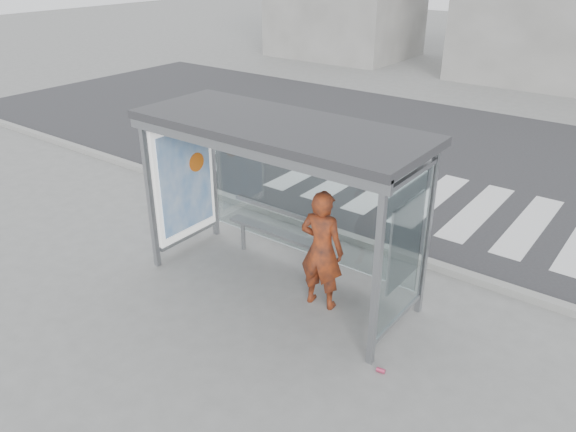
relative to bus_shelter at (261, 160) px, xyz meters
The scene contains 8 objects.
ground 2.02m from the bus_shelter, ahead, with size 80.00×80.00×0.00m, color slate.
road 7.22m from the bus_shelter, 86.94° to the left, with size 30.00×10.00×0.01m, color #2A2A2C.
curb 2.72m from the bus_shelter, 78.88° to the left, with size 30.00×0.18×0.12m, color gray.
crosswalk 4.94m from the bus_shelter, 78.89° to the left, with size 6.55×3.00×0.00m.
bus_shelter is the anchor object (origin of this frame).
person 1.57m from the bus_shelter, ahead, with size 0.66×0.43×1.81m, color orange.
bench 1.53m from the bus_shelter, 105.72° to the left, with size 1.81×0.22×0.94m.
soda_can 3.34m from the bus_shelter, 18.22° to the right, with size 0.06×0.06×0.11m, color #EF4671.
Camera 1 is at (4.53, -5.81, 4.78)m, focal length 35.00 mm.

